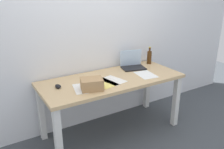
{
  "coord_description": "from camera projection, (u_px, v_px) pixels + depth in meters",
  "views": [
    {
      "loc": [
        -1.41,
        -2.34,
        1.82
      ],
      "look_at": [
        0.0,
        0.0,
        0.81
      ],
      "focal_mm": 38.09,
      "sensor_mm": 36.0,
      "label": 1
    }
  ],
  "objects": [
    {
      "name": "paper_sheet_center",
      "position": [
        113.0,
        80.0,
        2.87
      ],
      "size": [
        0.28,
        0.34,
        0.0
      ],
      "primitive_type": "cube",
      "rotation": [
        0.0,
        0.0,
        0.25
      ],
      "color": "white",
      "rests_on": "desk"
    },
    {
      "name": "beer_bottle",
      "position": [
        149.0,
        57.0,
        3.47
      ],
      "size": [
        0.07,
        0.07,
        0.25
      ],
      "color": "#47280F",
      "rests_on": "desk"
    },
    {
      "name": "laptop_right",
      "position": [
        133.0,
        64.0,
        3.29
      ],
      "size": [
        0.36,
        0.29,
        0.24
      ],
      "color": "black",
      "rests_on": "desk"
    },
    {
      "name": "paper_sheet_front_left",
      "position": [
        84.0,
        88.0,
        2.64
      ],
      "size": [
        0.27,
        0.34,
        0.0
      ],
      "primitive_type": "cube",
      "rotation": [
        0.0,
        0.0,
        -0.23
      ],
      "color": "white",
      "rests_on": "desk"
    },
    {
      "name": "desk",
      "position": [
        112.0,
        86.0,
        2.97
      ],
      "size": [
        1.78,
        0.74,
        0.76
      ],
      "color": "tan",
      "rests_on": "ground"
    },
    {
      "name": "paper_yellow_folder",
      "position": [
        105.0,
        83.0,
        2.78
      ],
      "size": [
        0.26,
        0.33,
        0.0
      ],
      "primitive_type": "cube",
      "rotation": [
        0.0,
        0.0,
        0.18
      ],
      "color": "#F4E06B",
      "rests_on": "desk"
    },
    {
      "name": "computer_mouse",
      "position": [
        58.0,
        86.0,
        2.66
      ],
      "size": [
        0.06,
        0.1,
        0.03
      ],
      "primitive_type": "ellipsoid",
      "rotation": [
        0.0,
        0.0,
        0.03
      ],
      "color": "black",
      "rests_on": "desk"
    },
    {
      "name": "ground_plane",
      "position": [
        112.0,
        131.0,
        3.2
      ],
      "size": [
        8.0,
        8.0,
        0.0
      ],
      "primitive_type": "plane",
      "color": "#42474C"
    },
    {
      "name": "cardboard_box",
      "position": [
        92.0,
        84.0,
        2.59
      ],
      "size": [
        0.28,
        0.25,
        0.13
      ],
      "primitive_type": "cube",
      "rotation": [
        0.0,
        0.0,
        -0.3
      ],
      "color": "tan",
      "rests_on": "desk"
    },
    {
      "name": "paper_sheet_front_right",
      "position": [
        146.0,
        75.0,
        3.05
      ],
      "size": [
        0.25,
        0.32,
        0.0
      ],
      "primitive_type": "cube",
      "rotation": [
        0.0,
        0.0,
        -0.13
      ],
      "color": "white",
      "rests_on": "desk"
    },
    {
      "name": "back_wall",
      "position": [
        95.0,
        29.0,
        3.09
      ],
      "size": [
        5.2,
        0.08,
        2.6
      ],
      "primitive_type": "cube",
      "color": "white",
      "rests_on": "ground"
    }
  ]
}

